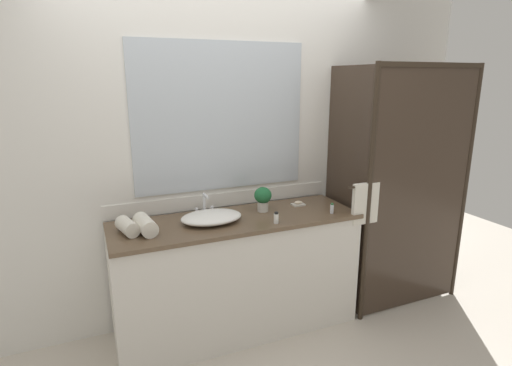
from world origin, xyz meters
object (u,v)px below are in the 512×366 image
object	(u,v)px
faucet	(205,208)
rolled_towel_middle	(145,225)
potted_plant	(263,197)
amenity_bottle_body_wash	(332,208)
soap_dish	(298,204)
sink_basin	(211,217)
amenity_bottle_lotion	(276,218)
rolled_towel_near_edge	(127,226)

from	to	relation	value
faucet	rolled_towel_middle	size ratio (longest dim) A/B	0.70
potted_plant	amenity_bottle_body_wash	xyz separation A→B (m)	(0.46, -0.25, -0.07)
soap_dish	faucet	bearing A→B (deg)	174.79
sink_basin	potted_plant	bearing A→B (deg)	10.49
amenity_bottle_body_wash	amenity_bottle_lotion	bearing A→B (deg)	-176.26
potted_plant	rolled_towel_near_edge	xyz separation A→B (m)	(-1.00, -0.07, -0.06)
soap_dish	amenity_bottle_lotion	xyz separation A→B (m)	(-0.34, -0.30, 0.02)
potted_plant	sink_basin	bearing A→B (deg)	-169.51
soap_dish	rolled_towel_near_edge	size ratio (longest dim) A/B	0.49
faucet	rolled_towel_near_edge	world-z (taller)	faucet
potted_plant	rolled_towel_near_edge	bearing A→B (deg)	-175.75
sink_basin	rolled_towel_middle	world-z (taller)	rolled_towel_middle
rolled_towel_middle	amenity_bottle_body_wash	bearing A→B (deg)	-6.05
sink_basin	soap_dish	bearing A→B (deg)	7.83
amenity_bottle_body_wash	rolled_towel_middle	distance (m)	1.36
rolled_towel_near_edge	sink_basin	bearing A→B (deg)	-0.57
sink_basin	rolled_towel_middle	bearing A→B (deg)	-176.82
faucet	rolled_towel_near_edge	distance (m)	0.59
soap_dish	sink_basin	bearing A→B (deg)	-172.17
amenity_bottle_lotion	rolled_towel_near_edge	xyz separation A→B (m)	(-0.98, 0.21, 0.01)
potted_plant	amenity_bottle_body_wash	world-z (taller)	potted_plant
amenity_bottle_lotion	rolled_towel_near_edge	bearing A→B (deg)	168.14
sink_basin	faucet	world-z (taller)	faucet
amenity_bottle_body_wash	rolled_towel_near_edge	bearing A→B (deg)	173.19
faucet	rolled_towel_middle	world-z (taller)	faucet
faucet	amenity_bottle_body_wash	size ratio (longest dim) A/B	2.14
rolled_towel_near_edge	rolled_towel_middle	xyz separation A→B (m)	(0.11, -0.03, 0.01)
amenity_bottle_lotion	soap_dish	bearing A→B (deg)	41.49
amenity_bottle_body_wash	rolled_towel_middle	bearing A→B (deg)	173.95
potted_plant	amenity_bottle_lotion	size ratio (longest dim) A/B	2.30
amenity_bottle_lotion	rolled_towel_middle	xyz separation A→B (m)	(-0.87, 0.17, 0.02)
sink_basin	potted_plant	size ratio (longest dim) A/B	2.30
potted_plant	soap_dish	world-z (taller)	potted_plant
faucet	amenity_bottle_lotion	size ratio (longest dim) A/B	2.07
soap_dish	amenity_bottle_body_wash	bearing A→B (deg)	-63.23
rolled_towel_near_edge	faucet	bearing A→B (deg)	16.31
rolled_towel_middle	amenity_bottle_lotion	bearing A→B (deg)	-11.35
sink_basin	amenity_bottle_body_wash	bearing A→B (deg)	-10.72
sink_basin	faucet	distance (m)	0.17
faucet	soap_dish	size ratio (longest dim) A/B	1.70
sink_basin	amenity_bottle_body_wash	xyz separation A→B (m)	(0.89, -0.17, 0.00)
faucet	potted_plant	size ratio (longest dim) A/B	0.90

